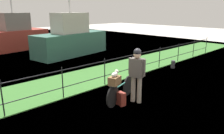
{
  "coord_description": "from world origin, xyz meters",
  "views": [
    {
      "loc": [
        -5.11,
        -3.74,
        2.75
      ],
      "look_at": [
        -0.31,
        1.24,
        0.9
      ],
      "focal_mm": 34.14,
      "sensor_mm": 36.0,
      "label": 1
    }
  ],
  "objects_px": {
    "bicycle_main": "(121,90)",
    "mooring_bollard": "(173,64)",
    "moored_boat_far": "(15,36)",
    "wooden_crate": "(115,81)",
    "moored_boat_near": "(71,39)",
    "terrier_dog": "(115,74)",
    "backpack_on_paving": "(121,99)",
    "cyclist_person": "(137,71)"
  },
  "relations": [
    {
      "from": "wooden_crate",
      "to": "mooring_bollard",
      "type": "relative_size",
      "value": 1.02
    },
    {
      "from": "backpack_on_paving",
      "to": "moored_boat_far",
      "type": "distance_m",
      "value": 11.91
    },
    {
      "from": "bicycle_main",
      "to": "terrier_dog",
      "type": "xyz_separation_m",
      "value": [
        -0.35,
        -0.11,
        0.63
      ]
    },
    {
      "from": "wooden_crate",
      "to": "backpack_on_paving",
      "type": "relative_size",
      "value": 0.94
    },
    {
      "from": "bicycle_main",
      "to": "moored_boat_far",
      "type": "distance_m",
      "value": 11.67
    },
    {
      "from": "terrier_dog",
      "to": "mooring_bollard",
      "type": "distance_m",
      "value": 5.21
    },
    {
      "from": "bicycle_main",
      "to": "terrier_dog",
      "type": "relative_size",
      "value": 5.12
    },
    {
      "from": "backpack_on_paving",
      "to": "mooring_bollard",
      "type": "relative_size",
      "value": 1.08
    },
    {
      "from": "terrier_dog",
      "to": "backpack_on_paving",
      "type": "bearing_deg",
      "value": -35.17
    },
    {
      "from": "bicycle_main",
      "to": "mooring_bollard",
      "type": "height_order",
      "value": "bicycle_main"
    },
    {
      "from": "bicycle_main",
      "to": "terrier_dog",
      "type": "bearing_deg",
      "value": -163.11
    },
    {
      "from": "terrier_dog",
      "to": "backpack_on_paving",
      "type": "relative_size",
      "value": 0.81
    },
    {
      "from": "terrier_dog",
      "to": "mooring_bollard",
      "type": "height_order",
      "value": "terrier_dog"
    },
    {
      "from": "bicycle_main",
      "to": "terrier_dog",
      "type": "height_order",
      "value": "terrier_dog"
    },
    {
      "from": "backpack_on_paving",
      "to": "mooring_bollard",
      "type": "xyz_separation_m",
      "value": [
        4.89,
        1.14,
        -0.01
      ]
    },
    {
      "from": "mooring_bollard",
      "to": "moored_boat_near",
      "type": "height_order",
      "value": "moored_boat_near"
    },
    {
      "from": "moored_boat_far",
      "to": "wooden_crate",
      "type": "bearing_deg",
      "value": -97.32
    },
    {
      "from": "wooden_crate",
      "to": "moored_boat_near",
      "type": "height_order",
      "value": "moored_boat_near"
    },
    {
      "from": "bicycle_main",
      "to": "cyclist_person",
      "type": "xyz_separation_m",
      "value": [
        0.29,
        -0.38,
        0.65
      ]
    },
    {
      "from": "wooden_crate",
      "to": "backpack_on_paving",
      "type": "bearing_deg",
      "value": -29.39
    },
    {
      "from": "bicycle_main",
      "to": "cyclist_person",
      "type": "distance_m",
      "value": 0.81
    },
    {
      "from": "mooring_bollard",
      "to": "bicycle_main",
      "type": "bearing_deg",
      "value": -168.73
    },
    {
      "from": "wooden_crate",
      "to": "mooring_bollard",
      "type": "height_order",
      "value": "wooden_crate"
    },
    {
      "from": "backpack_on_paving",
      "to": "moored_boat_near",
      "type": "height_order",
      "value": "moored_boat_near"
    },
    {
      "from": "wooden_crate",
      "to": "moored_boat_far",
      "type": "bearing_deg",
      "value": 82.68
    },
    {
      "from": "backpack_on_paving",
      "to": "mooring_bollard",
      "type": "bearing_deg",
      "value": -68.29
    },
    {
      "from": "terrier_dog",
      "to": "backpack_on_paving",
      "type": "height_order",
      "value": "terrier_dog"
    },
    {
      "from": "mooring_bollard",
      "to": "moored_boat_far",
      "type": "xyz_separation_m",
      "value": [
        -3.56,
        10.66,
        0.78
      ]
    },
    {
      "from": "moored_boat_near",
      "to": "mooring_bollard",
      "type": "bearing_deg",
      "value": -74.05
    },
    {
      "from": "wooden_crate",
      "to": "terrier_dog",
      "type": "bearing_deg",
      "value": 16.89
    },
    {
      "from": "cyclist_person",
      "to": "moored_boat_near",
      "type": "distance_m",
      "value": 7.95
    },
    {
      "from": "cyclist_person",
      "to": "terrier_dog",
      "type": "bearing_deg",
      "value": 156.7
    },
    {
      "from": "mooring_bollard",
      "to": "moored_boat_far",
      "type": "distance_m",
      "value": 11.27
    },
    {
      "from": "terrier_dog",
      "to": "backpack_on_paving",
      "type": "xyz_separation_m",
      "value": [
        0.15,
        -0.1,
        -0.78
      ]
    },
    {
      "from": "terrier_dog",
      "to": "moored_boat_far",
      "type": "xyz_separation_m",
      "value": [
        1.48,
        11.7,
        -0.02
      ]
    },
    {
      "from": "cyclist_person",
      "to": "mooring_bollard",
      "type": "xyz_separation_m",
      "value": [
        4.4,
        1.32,
        -0.82
      ]
    },
    {
      "from": "wooden_crate",
      "to": "moored_boat_far",
      "type": "relative_size",
      "value": 0.09
    },
    {
      "from": "terrier_dog",
      "to": "moored_boat_near",
      "type": "relative_size",
      "value": 0.06
    },
    {
      "from": "cyclist_person",
      "to": "backpack_on_paving",
      "type": "height_order",
      "value": "cyclist_person"
    },
    {
      "from": "bicycle_main",
      "to": "wooden_crate",
      "type": "relative_size",
      "value": 4.39
    },
    {
      "from": "mooring_bollard",
      "to": "wooden_crate",
      "type": "bearing_deg",
      "value": -168.31
    },
    {
      "from": "bicycle_main",
      "to": "mooring_bollard",
      "type": "xyz_separation_m",
      "value": [
        4.69,
        0.94,
        -0.17
      ]
    }
  ]
}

